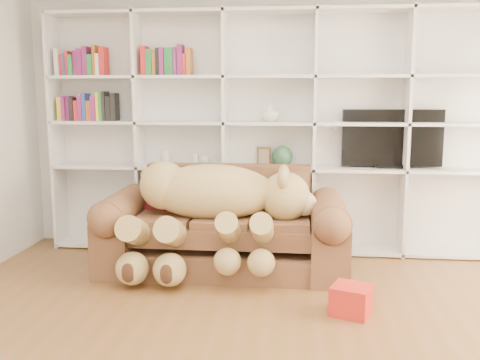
# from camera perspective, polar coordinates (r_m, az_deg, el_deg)

# --- Properties ---
(floor) EXTENTS (5.00, 5.00, 0.00)m
(floor) POSITION_cam_1_polar(r_m,az_deg,el_deg) (3.41, 0.88, -18.63)
(floor) COLOR brown
(floor) RESTS_ON ground
(wall_back) EXTENTS (5.00, 0.02, 2.70)m
(wall_back) POSITION_cam_1_polar(r_m,az_deg,el_deg) (5.51, 3.26, 6.72)
(wall_back) COLOR white
(wall_back) RESTS_ON floor
(wall_front) EXTENTS (5.00, 0.02, 2.70)m
(wall_front) POSITION_cam_1_polar(r_m,az_deg,el_deg) (0.62, -20.88, -14.66)
(wall_front) COLOR white
(wall_front) RESTS_ON floor
(bookshelf) EXTENTS (4.43, 0.35, 2.40)m
(bookshelf) POSITION_cam_1_polar(r_m,az_deg,el_deg) (5.39, 0.62, 6.21)
(bookshelf) COLOR silver
(bookshelf) RESTS_ON floor
(sofa) EXTENTS (2.19, 0.94, 0.92)m
(sofa) POSITION_cam_1_polar(r_m,az_deg,el_deg) (4.88, -1.68, -5.53)
(sofa) COLOR brown
(sofa) RESTS_ON floor
(teddy_bear) EXTENTS (1.65, 0.90, 0.96)m
(teddy_bear) POSITION_cam_1_polar(r_m,az_deg,el_deg) (4.65, -3.06, -2.56)
(teddy_bear) COLOR tan
(teddy_bear) RESTS_ON sofa
(throw_pillow) EXTENTS (0.43, 0.29, 0.42)m
(throw_pillow) POSITION_cam_1_polar(r_m,az_deg,el_deg) (5.06, -7.70, -1.36)
(throw_pillow) COLOR #510E1A
(throw_pillow) RESTS_ON sofa
(gift_box) EXTENTS (0.34, 0.33, 0.21)m
(gift_box) POSITION_cam_1_polar(r_m,az_deg,el_deg) (4.06, 11.78, -12.42)
(gift_box) COLOR red
(gift_box) RESTS_ON floor
(tv) EXTENTS (0.97, 0.18, 0.57)m
(tv) POSITION_cam_1_polar(r_m,az_deg,el_deg) (5.45, 15.89, 4.21)
(tv) COLOR black
(tv) RESTS_ON bookshelf
(picture_frame) EXTENTS (0.15, 0.08, 0.19)m
(picture_frame) POSITION_cam_1_polar(r_m,az_deg,el_deg) (5.35, 2.56, 2.53)
(picture_frame) COLOR brown
(picture_frame) RESTS_ON bookshelf
(green_vase) EXTENTS (0.21, 0.21, 0.21)m
(green_vase) POSITION_cam_1_polar(r_m,az_deg,el_deg) (5.34, 4.51, 2.53)
(green_vase) COLOR #295133
(green_vase) RESTS_ON bookshelf
(figurine_tall) EXTENTS (0.10, 0.10, 0.15)m
(figurine_tall) POSITION_cam_1_polar(r_m,az_deg,el_deg) (5.51, -7.95, 2.37)
(figurine_tall) COLOR beige
(figurine_tall) RESTS_ON bookshelf
(figurine_short) EXTENTS (0.07, 0.07, 0.12)m
(figurine_short) POSITION_cam_1_polar(r_m,az_deg,el_deg) (5.44, -4.78, 2.16)
(figurine_short) COLOR beige
(figurine_short) RESTS_ON bookshelf
(snow_globe) EXTENTS (0.10, 0.10, 0.10)m
(snow_globe) POSITION_cam_1_polar(r_m,az_deg,el_deg) (5.42, -3.74, 2.11)
(snow_globe) COLOR silver
(snow_globe) RESTS_ON bookshelf
(shelf_vase) EXTENTS (0.20, 0.20, 0.19)m
(shelf_vase) POSITION_cam_1_polar(r_m,az_deg,el_deg) (5.31, 3.19, 7.25)
(shelf_vase) COLOR beige
(shelf_vase) RESTS_ON bookshelf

